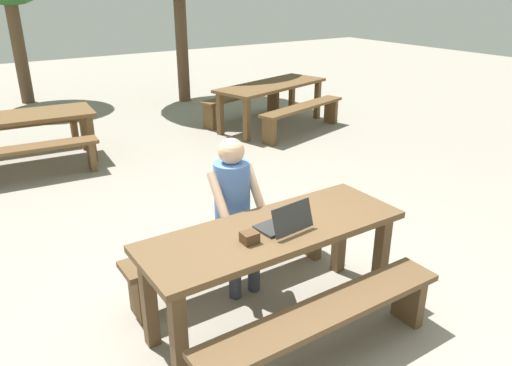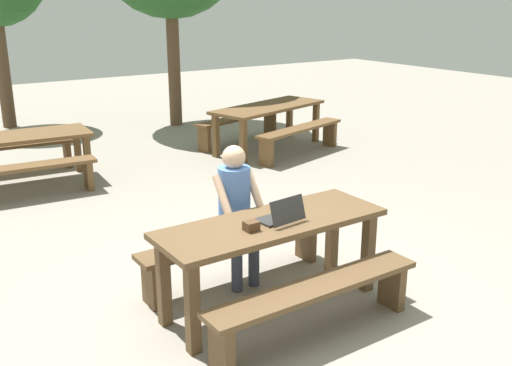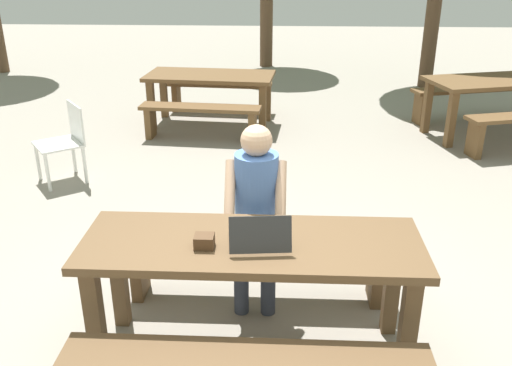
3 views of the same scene
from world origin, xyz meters
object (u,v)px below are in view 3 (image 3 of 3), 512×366
at_px(person_seated, 256,205).
at_px(picnic_table_mid, 210,82).
at_px(picnic_table_front, 252,260).
at_px(picnic_table_rear, 511,86).
at_px(laptop, 260,238).
at_px(plastic_chair, 65,140).
at_px(small_pouch, 204,241).

xyz_separation_m(person_seated, picnic_table_mid, (-0.82, 4.14, -0.14)).
distance_m(picnic_table_front, picnic_table_rear, 5.40).
bearing_deg(picnic_table_rear, laptop, -139.24).
height_order(person_seated, plastic_chair, person_seated).
relative_size(picnic_table_front, person_seated, 1.52).
distance_m(laptop, picnic_table_mid, 4.82).
bearing_deg(small_pouch, picnic_table_mid, 96.76).
relative_size(picnic_table_front, picnic_table_rear, 0.85).
bearing_deg(picnic_table_front, picnic_table_mid, 99.97).
height_order(picnic_table_mid, picnic_table_rear, picnic_table_rear).
bearing_deg(picnic_table_mid, laptop, -74.85).
distance_m(small_pouch, picnic_table_mid, 4.79).
bearing_deg(laptop, picnic_table_mid, -85.21).
distance_m(picnic_table_front, picnic_table_mid, 4.74).
height_order(small_pouch, person_seated, person_seated).
bearing_deg(picnic_table_rear, picnic_table_mid, 161.35).
bearing_deg(plastic_chair, person_seated, 8.14).
bearing_deg(laptop, picnic_table_rear, -129.76).
height_order(laptop, person_seated, person_seated).
bearing_deg(picnic_table_rear, person_seated, -143.60).
bearing_deg(person_seated, picnic_table_mid, 101.19).
bearing_deg(picnic_table_front, laptop, -53.16).
bearing_deg(picnic_table_rear, picnic_table_front, -140.02).
relative_size(small_pouch, person_seated, 0.08).
relative_size(plastic_chair, picnic_table_mid, 0.46).
bearing_deg(person_seated, plastic_chair, 134.93).
xyz_separation_m(plastic_chair, picnic_table_rear, (5.19, 1.80, 0.21)).
distance_m(small_pouch, plastic_chair, 3.30).
relative_size(plastic_chair, picnic_table_rear, 0.36).
distance_m(laptop, picnic_table_rear, 5.43).
xyz_separation_m(laptop, picnic_table_mid, (-0.87, 4.74, -0.23)).
xyz_separation_m(picnic_table_front, picnic_table_mid, (-0.82, 4.67, -0.05)).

